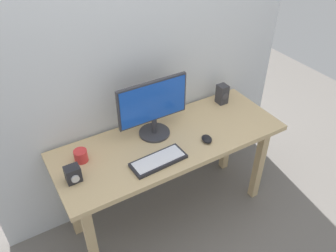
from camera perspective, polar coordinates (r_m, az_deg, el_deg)
name	(u,v)px	position (r m, az deg, el deg)	size (l,w,h in m)	color
ground_plane	(170,211)	(2.93, 0.34, -13.86)	(6.00, 6.00, 0.00)	slate
wall_back	(143,19)	(2.28, -4.19, 17.17)	(2.39, 0.04, 3.00)	silver
desk	(170,150)	(2.45, 0.39, -4.05)	(1.62, 0.61, 0.77)	tan
monitor	(153,107)	(2.31, -2.47, 3.19)	(0.50, 0.22, 0.41)	#333338
keyboard_primary	(158,161)	(2.20, -1.59, -5.71)	(0.37, 0.16, 0.03)	#232328
mouse	(207,139)	(2.37, 6.41, -2.14)	(0.07, 0.09, 0.03)	black
speaker_right	(222,94)	(2.75, 8.92, 5.22)	(0.07, 0.08, 0.16)	#333338
audio_controller	(73,174)	(2.13, -15.38, -7.67)	(0.09, 0.08, 0.11)	#232328
coffee_mug	(81,156)	(2.26, -14.18, -4.78)	(0.09, 0.09, 0.08)	red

